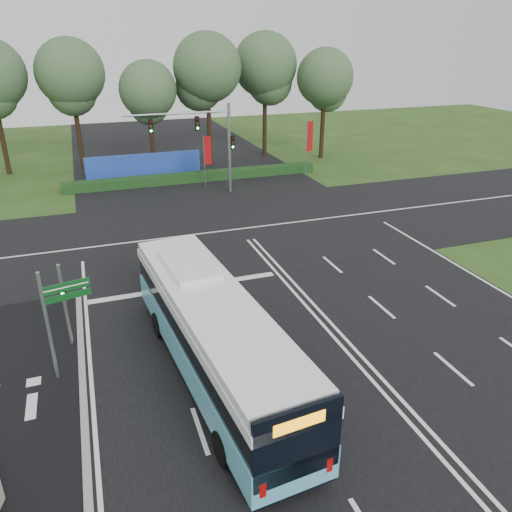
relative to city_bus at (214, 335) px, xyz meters
The scene contains 14 objects.
ground 6.16m from the city_bus, 23.99° to the left, with size 120.00×120.00×0.00m, color #294617.
road_main 6.16m from the city_bus, 23.99° to the left, with size 20.00×120.00×0.04m, color black.
road_cross 15.47m from the city_bus, 69.50° to the left, with size 120.00×14.00×0.05m, color black.
bike_path 7.36m from the city_bus, behind, with size 5.00×18.00×0.06m, color black.
kerb_strip 5.07m from the city_bus, behind, with size 0.25×18.00×0.12m, color gray.
city_bus is the anchor object (origin of this frame).
pedestrian_signal 6.43m from the city_bus, 142.08° to the left, with size 0.31×0.43×3.64m.
street_sign 5.64m from the city_bus, 160.13° to the left, with size 1.68×0.44×4.39m.
banner_flag_mid 25.64m from the city_bus, 76.38° to the left, with size 0.62×0.21×4.31m.
banner_flag_right 29.96m from the city_bus, 58.78° to the left, with size 0.70×0.26×4.92m.
traffic_light_gantry 23.74m from the city_bus, 76.28° to the left, with size 8.41×0.28×7.00m.
hedge 27.46m from the city_bus, 78.68° to the left, with size 22.00×1.20×0.80m, color black.
blue_hoarding 29.44m from the city_bus, 87.31° to the left, with size 10.00×0.30×2.20m, color #1F41AC.
eucalyptus_row 34.54m from the city_bus, 84.87° to the left, with size 41.21×9.27×12.18m.
Camera 1 is at (-8.98, -17.31, 11.71)m, focal length 35.00 mm.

